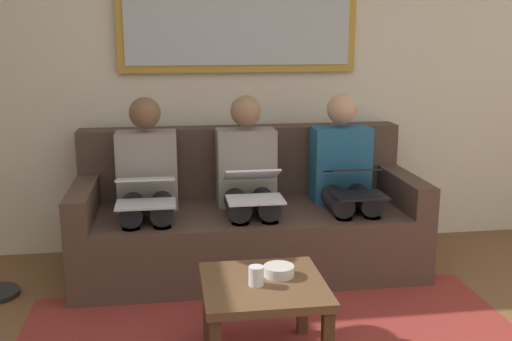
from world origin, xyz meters
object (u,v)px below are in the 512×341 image
(couch, at_px, (247,221))
(person_left, at_px, (344,176))
(bowl, at_px, (279,271))
(laptop_silver, at_px, (146,190))
(coffee_table, at_px, (263,295))
(laptop_black, at_px, (355,181))
(framed_mirror, at_px, (239,30))
(person_middle, at_px, (248,180))
(person_right, at_px, (147,183))
(laptop_white, at_px, (253,185))
(cup, at_px, (256,276))

(couch, distance_m, person_left, 0.71)
(couch, distance_m, bowl, 1.16)
(laptop_silver, bearing_deg, coffee_table, 121.67)
(laptop_black, relative_size, laptop_silver, 1.09)
(framed_mirror, relative_size, laptop_silver, 4.67)
(couch, distance_m, laptop_silver, 0.78)
(framed_mirror, height_order, laptop_black, framed_mirror)
(coffee_table, relative_size, laptop_black, 1.49)
(person_left, xyz_separation_m, laptop_black, (0.00, 0.24, 0.03))
(coffee_table, distance_m, laptop_silver, 1.10)
(person_middle, distance_m, laptop_silver, 0.69)
(laptop_black, relative_size, person_right, 0.33)
(framed_mirror, height_order, laptop_white, framed_mirror)
(couch, height_order, person_left, person_left)
(laptop_black, relative_size, laptop_white, 0.97)
(bowl, relative_size, person_left, 0.13)
(couch, distance_m, laptop_black, 0.78)
(laptop_black, distance_m, laptop_silver, 1.28)
(coffee_table, height_order, person_middle, person_middle)
(laptop_white, relative_size, laptop_silver, 1.12)
(cup, xyz_separation_m, bowl, (-0.12, -0.09, -0.02))
(coffee_table, relative_size, laptop_silver, 1.62)
(cup, xyz_separation_m, laptop_silver, (0.52, -0.93, 0.18))
(coffee_table, relative_size, bowl, 3.89)
(laptop_white, bearing_deg, person_left, -160.52)
(coffee_table, bearing_deg, bowl, -142.97)
(couch, xyz_separation_m, person_left, (-0.64, 0.07, 0.30))
(couch, bearing_deg, person_middle, 90.00)
(couch, relative_size, person_left, 1.93)
(person_middle, bearing_deg, bowl, 89.95)
(laptop_silver, bearing_deg, laptop_black, -179.59)
(bowl, xyz_separation_m, person_left, (-0.64, -1.09, 0.18))
(cup, relative_size, bowl, 0.62)
(laptop_white, height_order, person_right, person_right)
(couch, distance_m, person_middle, 0.31)
(couch, distance_m, person_right, 0.71)
(couch, distance_m, laptop_white, 0.43)
(person_middle, bearing_deg, framed_mirror, -90.00)
(couch, relative_size, person_right, 1.93)
(couch, distance_m, coffee_table, 1.22)
(coffee_table, xyz_separation_m, laptop_silver, (0.56, -0.90, 0.29))
(person_middle, xyz_separation_m, person_right, (0.64, 0.00, 0.00))
(cup, distance_m, laptop_black, 1.22)
(bowl, height_order, laptop_black, laptop_black)
(cup, bearing_deg, person_left, -122.92)
(framed_mirror, height_order, coffee_table, framed_mirror)
(framed_mirror, distance_m, person_right, 1.23)
(coffee_table, bearing_deg, framed_mirror, -92.98)
(cup, xyz_separation_m, laptop_white, (-0.12, -0.95, 0.18))
(coffee_table, relative_size, laptop_white, 1.45)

